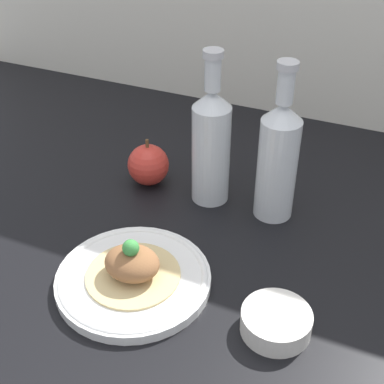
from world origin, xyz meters
TOP-DOWN VIEW (x-y plane):
  - ground_plane at (0.00, 0.00)cm, footprint 180.00×110.00cm
  - plate at (-7.80, -11.61)cm, footprint 23.28×23.28cm
  - plated_food at (-7.80, -11.61)cm, footprint 14.19×14.19cm
  - cider_bottle_left at (-5.63, 13.73)cm, footprint 6.75×6.75cm
  - cider_bottle_right at (6.27, 13.73)cm, footprint 6.75×6.75cm
  - apple at (-18.16, 13.63)cm, footprint 7.83×7.83cm
  - dipping_bowl at (14.22, -11.78)cm, footprint 9.66×9.66cm

SIDE VIEW (x-z plane):
  - ground_plane at x=0.00cm, z-range -4.00..0.00cm
  - plate at x=-7.80cm, z-range 0.06..1.97cm
  - dipping_bowl at x=14.22cm, z-range 0.00..3.25cm
  - plated_food at x=-7.80cm, z-range 0.38..7.10cm
  - apple at x=-18.16cm, z-range -0.74..8.58cm
  - cider_bottle_left at x=-5.63cm, z-range -2.63..25.39cm
  - cider_bottle_right at x=6.27cm, z-range -2.63..25.39cm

